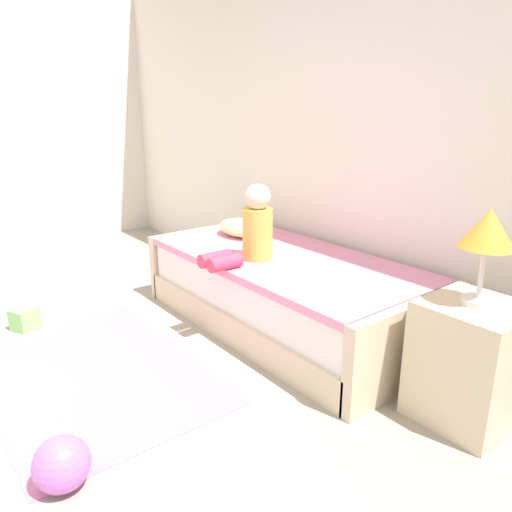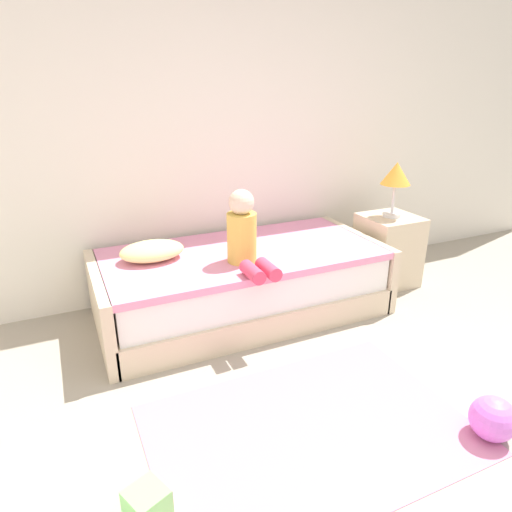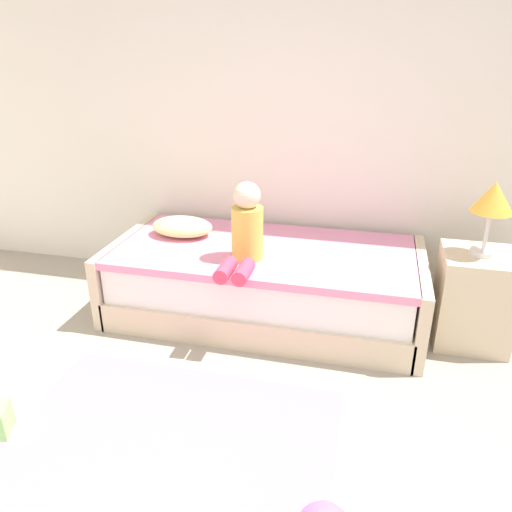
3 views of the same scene
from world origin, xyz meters
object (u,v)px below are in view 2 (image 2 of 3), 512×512
(bed, at_px, (242,283))
(table_lamp, at_px, (396,176))
(nightstand, at_px, (388,250))
(toy_block, at_px, (147,506))
(pillow, at_px, (152,251))
(child_figure, at_px, (245,235))
(toy_ball, at_px, (493,418))

(bed, bearing_deg, table_lamp, -0.49)
(nightstand, bearing_deg, toy_block, -148.63)
(pillow, height_order, toy_block, pillow)
(nightstand, relative_size, child_figure, 1.18)
(pillow, bearing_deg, table_lamp, -3.23)
(nightstand, height_order, child_figure, child_figure)
(nightstand, bearing_deg, pillow, 176.77)
(table_lamp, bearing_deg, toy_ball, -113.31)
(toy_ball, bearing_deg, child_figure, 114.98)
(table_lamp, distance_m, pillow, 2.02)
(child_figure, bearing_deg, toy_block, -127.80)
(bed, xyz_separation_m, toy_block, (-1.03, -1.46, -0.17))
(nightstand, bearing_deg, child_figure, -171.34)
(toy_block, bearing_deg, bed, 54.82)
(bed, distance_m, nightstand, 1.35)
(toy_ball, height_order, toy_block, toy_ball)
(child_figure, relative_size, toy_ball, 2.26)
(nightstand, bearing_deg, toy_ball, -113.31)
(bed, distance_m, toy_block, 1.80)
(toy_block, bearing_deg, toy_ball, -8.57)
(nightstand, relative_size, toy_ball, 2.66)
(pillow, distance_m, toy_ball, 2.24)
(nightstand, bearing_deg, table_lamp, 90.00)
(bed, xyz_separation_m, pillow, (-0.63, 0.10, 0.32))
(bed, bearing_deg, pillow, 170.96)
(toy_ball, relative_size, toy_block, 1.50)
(bed, height_order, toy_block, bed)
(toy_block, bearing_deg, pillow, 75.54)
(table_lamp, relative_size, toy_ball, 2.00)
(nightstand, relative_size, toy_block, 3.99)
(bed, xyz_separation_m, nightstand, (1.35, -0.01, 0.05))
(child_figure, height_order, toy_ball, child_figure)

